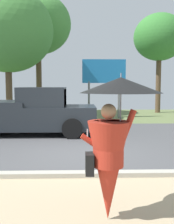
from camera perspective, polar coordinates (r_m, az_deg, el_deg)
The scene contains 7 objects.
ground_plane at distance 10.79m, azimuth -1.19°, elevation -5.06°, with size 40.00×22.00×0.20m.
monk_pedestrian at distance 3.88m, azimuth 5.28°, elevation -6.09°, with size 1.16×1.16×2.13m.
pickup_truck at distance 11.04m, azimuth -11.71°, elevation -0.12°, with size 5.20×2.28×1.88m.
roadside_billboard at distance 16.31m, azimuth 3.60°, elevation 7.72°, with size 2.60×0.12×3.50m.
tree_left_far at distance 18.51m, azimuth -10.32°, elevation 17.72°, with size 4.25×4.25×7.82m.
tree_right_mid at distance 15.96m, azimuth -16.47°, elevation 16.16°, with size 5.01×5.01×7.22m.
tree_right_far at distance 20.34m, azimuth 15.06°, elevation 14.92°, with size 3.62×3.62×6.99m.
Camera 1 is at (-0.07, -7.65, 1.96)m, focal length 43.26 mm.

